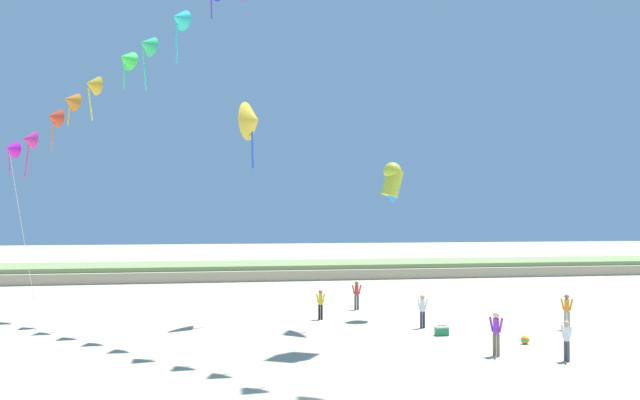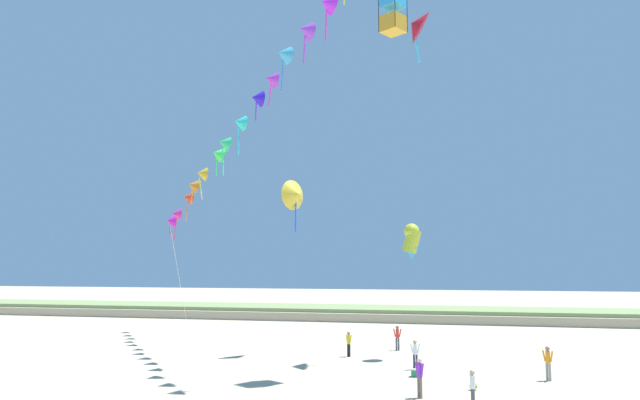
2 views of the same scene
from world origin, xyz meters
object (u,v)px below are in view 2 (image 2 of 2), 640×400
(person_mid_center, at_px, (397,336))
(large_kite_outer_drift, at_px, (296,195))
(person_near_left, at_px, (420,375))
(person_far_left, at_px, (349,342))
(beach_cooler, at_px, (417,373))
(person_far_center, at_px, (548,361))
(beach_ball, at_px, (473,386))
(person_near_right, at_px, (415,352))
(large_kite_mid_trail, at_px, (416,26))
(large_kite_high_solo, at_px, (412,240))
(large_kite_low_lead, at_px, (393,12))
(person_far_right, at_px, (473,386))

(person_mid_center, distance_m, large_kite_outer_drift, 12.01)
(person_near_left, height_order, person_far_left, person_near_left)
(person_far_left, bearing_deg, beach_cooler, -51.47)
(person_far_center, height_order, beach_ball, person_far_center)
(person_near_right, distance_m, large_kite_outer_drift, 13.17)
(large_kite_mid_trail, xyz_separation_m, large_kite_high_solo, (-0.55, -0.01, -14.40))
(person_near_right, bearing_deg, large_kite_outer_drift, 154.13)
(large_kite_low_lead, relative_size, beach_cooler, 4.25)
(person_near_right, distance_m, person_far_right, 8.83)
(person_far_left, height_order, person_far_right, person_far_left)
(beach_cooler, bearing_deg, person_far_left, 128.53)
(person_far_left, height_order, large_kite_mid_trail, large_kite_mid_trail)
(person_far_right, height_order, beach_ball, person_far_right)
(person_near_right, distance_m, person_far_center, 6.98)
(large_kite_low_lead, bearing_deg, person_near_left, -75.65)
(person_near_right, relative_size, person_far_right, 1.06)
(person_mid_center, bearing_deg, large_kite_low_lead, -84.78)
(beach_cooler, bearing_deg, large_kite_mid_trail, 89.58)
(large_kite_low_lead, bearing_deg, large_kite_mid_trail, 78.93)
(person_far_center, bearing_deg, large_kite_mid_trail, 138.95)
(person_far_right, bearing_deg, large_kite_low_lead, 117.67)
(person_far_left, bearing_deg, large_kite_high_solo, 4.05)
(person_near_left, relative_size, person_far_left, 1.10)
(person_near_left, relative_size, beach_cooler, 3.03)
(large_kite_mid_trail, bearing_deg, large_kite_low_lead, -101.07)
(person_far_right, distance_m, beach_ball, 3.63)
(person_mid_center, relative_size, beach_cooler, 2.92)
(large_kite_outer_drift, bearing_deg, beach_cooler, -36.19)
(person_far_left, height_order, beach_ball, person_far_left)
(beach_cooler, relative_size, beach_ball, 1.59)
(person_far_right, relative_size, large_kite_outer_drift, 0.43)
(person_far_center, distance_m, large_kite_low_lead, 20.87)
(person_near_right, relative_size, large_kite_low_lead, 0.67)
(person_mid_center, relative_size, person_far_center, 0.98)
(person_far_center, relative_size, beach_cooler, 2.99)
(large_kite_high_solo, bearing_deg, beach_ball, -69.56)
(person_near_right, bearing_deg, large_kite_high_solo, 94.71)
(person_near_right, bearing_deg, person_mid_center, 102.86)
(person_near_right, relative_size, large_kite_mid_trail, 0.44)
(person_far_right, relative_size, large_kite_mid_trail, 0.41)
(large_kite_outer_drift, height_order, beach_cooler, large_kite_outer_drift)
(beach_ball, bearing_deg, person_far_left, 131.00)
(person_near_left, relative_size, person_near_right, 1.06)
(person_near_left, distance_m, person_near_right, 7.02)
(person_far_right, xyz_separation_m, beach_cooler, (-2.61, 6.25, -0.68))
(person_mid_center, relative_size, beach_ball, 4.65)
(person_near_right, bearing_deg, large_kite_low_lead, -119.77)
(large_kite_high_solo, height_order, beach_ball, large_kite_high_solo)
(person_mid_center, xyz_separation_m, beach_ball, (4.55, -11.87, -0.79))
(person_far_right, xyz_separation_m, beach_ball, (0.15, 3.56, -0.71))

